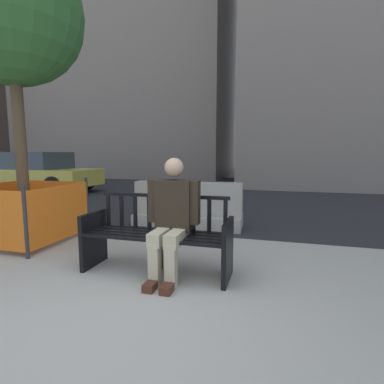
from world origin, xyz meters
TOP-DOWN VIEW (x-y plane):
  - ground_plane at (0.00, 0.00)m, footprint 200.00×200.00m
  - street_asphalt at (0.00, 8.70)m, footprint 120.00×12.00m
  - street_bench at (0.04, 1.07)m, footprint 1.69×0.53m
  - seated_person at (0.24, 1.01)m, footprint 0.58×0.72m
  - jersey_barrier_centre at (-0.24, 3.24)m, footprint 2.03×0.77m
  - street_tree at (-2.41, 1.66)m, footprint 2.01×2.01m
  - construction_fence at (-2.41, 1.66)m, footprint 1.35×1.35m
  - car_taxi_near at (-6.85, 6.81)m, footprint 4.13×1.94m

SIDE VIEW (x-z plane):
  - ground_plane at x=0.00m, z-range 0.00..0.00m
  - street_asphalt at x=0.00m, z-range 0.00..0.01m
  - jersey_barrier_centre at x=-0.24m, z-range -0.08..0.76m
  - street_bench at x=0.04m, z-range -0.04..0.84m
  - construction_fence at x=-2.41m, z-range 0.00..0.96m
  - seated_person at x=0.24m, z-range 0.03..1.35m
  - car_taxi_near at x=-6.85m, z-range -0.01..1.41m
  - street_tree at x=-2.41m, z-range 1.16..5.52m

